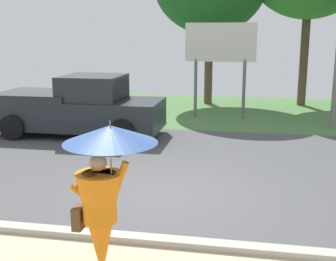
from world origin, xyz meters
The scene contains 4 objects.
ground_plane centered at (0.00, 2.95, -0.05)m, with size 40.00×22.00×0.20m.
monk_pedestrian centered at (-0.19, -3.07, 1.18)m, with size 1.18×1.18×2.13m.
pickup_truck centered at (-3.63, 4.70, 0.87)m, with size 5.20×2.28×1.88m.
roadside_billboard centered at (0.45, 8.34, 2.55)m, with size 2.60×0.12×3.50m.
Camera 1 is at (1.59, -8.08, 3.19)m, focal length 47.01 mm.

